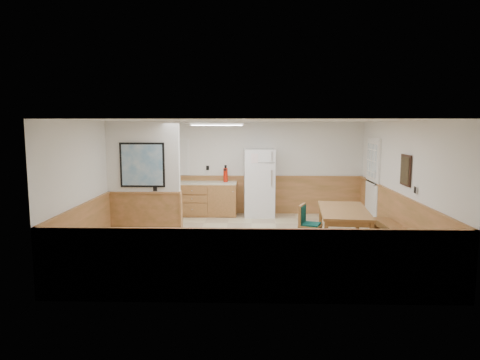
{
  "coord_description": "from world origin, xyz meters",
  "views": [
    {
      "loc": [
        -0.02,
        -8.58,
        2.43
      ],
      "look_at": [
        -0.25,
        0.4,
        1.26
      ],
      "focal_mm": 32.0,
      "sensor_mm": 36.0,
      "label": 1
    }
  ],
  "objects_px": {
    "dining_bench": "(393,231)",
    "fire_extinguisher": "(226,175)",
    "dining_chair": "(306,222)",
    "soap_bottle": "(165,178)",
    "dining_table": "(344,214)",
    "refrigerator": "(259,183)"
  },
  "relations": [
    {
      "from": "refrigerator",
      "to": "dining_bench",
      "type": "height_order",
      "value": "refrigerator"
    },
    {
      "from": "refrigerator",
      "to": "soap_bottle",
      "type": "height_order",
      "value": "refrigerator"
    },
    {
      "from": "fire_extinguisher",
      "to": "soap_bottle",
      "type": "relative_size",
      "value": 2.03
    },
    {
      "from": "dining_table",
      "to": "dining_bench",
      "type": "relative_size",
      "value": 1.22
    },
    {
      "from": "dining_table",
      "to": "soap_bottle",
      "type": "relative_size",
      "value": 8.61
    },
    {
      "from": "dining_table",
      "to": "dining_chair",
      "type": "height_order",
      "value": "dining_chair"
    },
    {
      "from": "dining_bench",
      "to": "soap_bottle",
      "type": "bearing_deg",
      "value": 146.56
    },
    {
      "from": "dining_chair",
      "to": "soap_bottle",
      "type": "bearing_deg",
      "value": 160.55
    },
    {
      "from": "dining_bench",
      "to": "refrigerator",
      "type": "bearing_deg",
      "value": 128.63
    },
    {
      "from": "dining_bench",
      "to": "fire_extinguisher",
      "type": "relative_size",
      "value": 3.47
    },
    {
      "from": "soap_bottle",
      "to": "refrigerator",
      "type": "bearing_deg",
      "value": -1.66
    },
    {
      "from": "soap_bottle",
      "to": "dining_chair",
      "type": "bearing_deg",
      "value": -40.79
    },
    {
      "from": "dining_bench",
      "to": "fire_extinguisher",
      "type": "xyz_separation_m",
      "value": [
        -3.49,
        3.0,
        0.76
      ]
    },
    {
      "from": "dining_table",
      "to": "dining_bench",
      "type": "height_order",
      "value": "dining_table"
    },
    {
      "from": "dining_table",
      "to": "soap_bottle",
      "type": "xyz_separation_m",
      "value": [
        -4.14,
        2.89,
        0.35
      ]
    },
    {
      "from": "dining_chair",
      "to": "fire_extinguisher",
      "type": "bearing_deg",
      "value": 142.49
    },
    {
      "from": "dining_table",
      "to": "fire_extinguisher",
      "type": "height_order",
      "value": "fire_extinguisher"
    },
    {
      "from": "dining_chair",
      "to": "soap_bottle",
      "type": "relative_size",
      "value": 3.81
    },
    {
      "from": "dining_chair",
      "to": "refrigerator",
      "type": "bearing_deg",
      "value": 128.58
    },
    {
      "from": "dining_bench",
      "to": "soap_bottle",
      "type": "xyz_separation_m",
      "value": [
        -5.11,
        2.98,
        0.67
      ]
    },
    {
      "from": "dining_table",
      "to": "dining_bench",
      "type": "xyz_separation_m",
      "value": [
        0.97,
        -0.08,
        -0.32
      ]
    },
    {
      "from": "dining_chair",
      "to": "soap_bottle",
      "type": "height_order",
      "value": "soap_bottle"
    }
  ]
}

